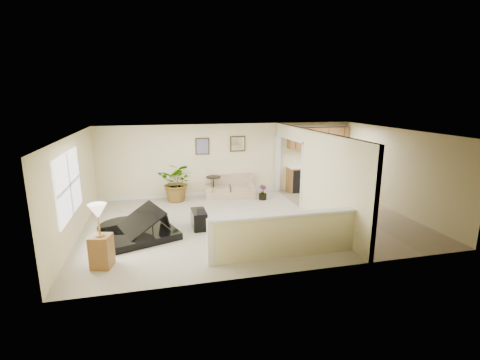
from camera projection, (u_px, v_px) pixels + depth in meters
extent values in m
plane|color=tan|center=(251.00, 221.00, 9.76)|extent=(9.00, 9.00, 0.00)
cube|color=beige|center=(229.00, 159.00, 12.30)|extent=(9.00, 0.04, 2.50)
cube|color=beige|center=(293.00, 213.00, 6.63)|extent=(9.00, 0.04, 2.50)
cube|color=beige|center=(73.00, 188.00, 8.45)|extent=(0.04, 6.00, 2.50)
cube|color=beige|center=(395.00, 170.00, 10.48)|extent=(0.04, 6.00, 2.50)
cube|color=silver|center=(252.00, 132.00, 9.17)|extent=(9.00, 6.00, 0.04)
cube|color=gray|center=(352.00, 213.00, 10.47)|extent=(2.70, 6.00, 0.01)
cube|color=beige|center=(333.00, 185.00, 8.74)|extent=(0.12, 3.60, 2.50)
cube|color=beige|center=(291.00, 132.00, 11.31)|extent=(0.12, 2.35, 0.40)
cube|color=beige|center=(286.00, 236.00, 7.51)|extent=(3.30, 0.12, 0.95)
cube|color=silver|center=(287.00, 215.00, 7.39)|extent=(3.40, 0.22, 0.05)
cube|color=silver|center=(211.00, 242.00, 7.13)|extent=(0.14, 0.14, 1.00)
cube|color=white|center=(68.00, 185.00, 7.93)|extent=(0.05, 2.15, 1.45)
cube|color=#312412|center=(202.00, 146.00, 11.95)|extent=(0.48, 0.03, 0.58)
cube|color=#7D4F6A|center=(202.00, 146.00, 11.93)|extent=(0.40, 0.01, 0.50)
cube|color=#312412|center=(238.00, 144.00, 12.22)|extent=(0.55, 0.03, 0.55)
cube|color=silver|center=(238.00, 144.00, 12.20)|extent=(0.46, 0.01, 0.46)
cube|color=brown|center=(318.00, 178.00, 12.95)|extent=(2.30, 0.60, 0.90)
cube|color=white|center=(318.00, 166.00, 12.84)|extent=(2.36, 0.65, 0.04)
cube|color=black|center=(298.00, 180.00, 12.77)|extent=(0.60, 0.60, 0.84)
cube|color=brown|center=(318.00, 138.00, 12.71)|extent=(2.30, 0.35, 0.75)
cube|color=black|center=(138.00, 204.00, 8.45)|extent=(2.04, 1.90, 0.34)
cylinder|color=black|center=(132.00, 197.00, 9.00)|extent=(1.42, 1.42, 0.34)
cube|color=white|center=(179.00, 203.00, 8.68)|extent=(0.62, 1.16, 0.02)
cube|color=black|center=(133.00, 190.00, 8.46)|extent=(1.67, 1.68, 0.77)
cube|color=black|center=(199.00, 219.00, 9.23)|extent=(0.38, 0.72, 0.48)
cube|color=tan|center=(230.00, 190.00, 12.20)|extent=(1.81, 1.19, 0.47)
cube|color=tan|center=(228.00, 174.00, 12.43)|extent=(1.70, 0.47, 0.49)
cube|color=tan|center=(209.00, 182.00, 11.95)|extent=(0.34, 0.97, 0.18)
cube|color=tan|center=(250.00, 179.00, 12.29)|extent=(0.34, 0.97, 0.18)
cylinder|color=black|center=(214.00, 197.00, 12.12)|extent=(0.36, 0.36, 0.03)
cylinder|color=black|center=(213.00, 187.00, 12.03)|extent=(0.04, 0.04, 0.71)
cylinder|color=black|center=(213.00, 177.00, 11.95)|extent=(0.51, 0.51, 0.03)
cylinder|color=black|center=(178.00, 197.00, 11.65)|extent=(0.38, 0.38, 0.26)
imported|color=#205319|center=(177.00, 182.00, 11.53)|extent=(1.49, 1.40, 1.31)
cylinder|color=black|center=(263.00, 197.00, 11.80)|extent=(0.26, 0.26, 0.19)
imported|color=#205319|center=(263.00, 192.00, 11.77)|extent=(0.37, 0.37, 0.51)
cube|color=brown|center=(102.00, 251.00, 7.08)|extent=(0.48, 0.48, 0.68)
cylinder|color=#BE8A3F|center=(100.00, 235.00, 7.00)|extent=(0.18, 0.18, 0.02)
cylinder|color=#BE8A3F|center=(99.00, 225.00, 6.94)|extent=(0.03, 0.03, 0.45)
cone|color=#FFEFD0|center=(98.00, 211.00, 6.88)|extent=(0.36, 0.36, 0.29)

